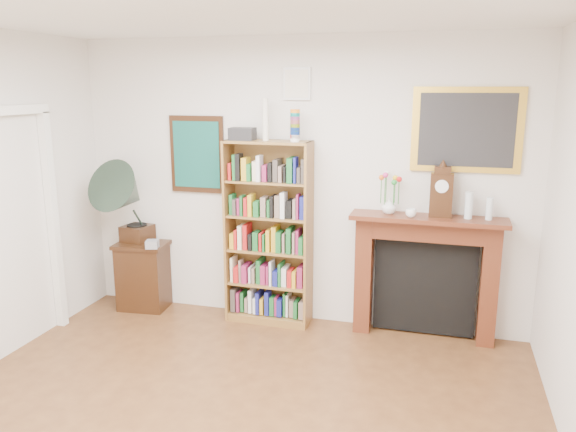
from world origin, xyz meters
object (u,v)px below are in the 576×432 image
at_px(side_cabinet, 143,276).
at_px(bottle_left, 469,205).
at_px(fireplace, 426,266).
at_px(teacup, 411,213).
at_px(bookshelf, 268,223).
at_px(bottle_right, 489,209).
at_px(gramophone, 127,197).
at_px(mantel_clock, 441,193).
at_px(cd_stack, 152,244).
at_px(flower_vase, 389,206).

bearing_deg(side_cabinet, bottle_left, -4.08).
distance_m(fireplace, teacup, 0.56).
xyz_separation_m(bookshelf, bottle_left, (1.86, 0.03, 0.28)).
bearing_deg(bottle_right, gramophone, -177.50).
relative_size(fireplace, mantel_clock, 3.06).
relative_size(fireplace, bottle_right, 7.00).
xyz_separation_m(side_cabinet, fireplace, (2.91, 0.11, 0.34)).
bearing_deg(teacup, cd_stack, -177.38).
height_order(side_cabinet, cd_stack, cd_stack).
height_order(fireplace, gramophone, gramophone).
distance_m(side_cabinet, teacup, 2.88).
bearing_deg(bookshelf, flower_vase, 2.40).
distance_m(mantel_clock, bottle_left, 0.26).
distance_m(fireplace, bottle_left, 0.69).
relative_size(side_cabinet, bottle_left, 3.00).
relative_size(fireplace, flower_vase, 9.74).
height_order(fireplace, bottle_left, bottle_left).
relative_size(cd_stack, bottle_right, 0.60).
bearing_deg(gramophone, bottle_left, 10.08).
distance_m(fireplace, cd_stack, 2.71).
bearing_deg(bottle_right, bookshelf, -179.27).
bearing_deg(gramophone, cd_stack, -1.43).
height_order(bookshelf, mantel_clock, bookshelf).
xyz_separation_m(teacup, bottle_left, (0.49, 0.08, 0.08)).
height_order(bottle_left, bottle_right, bottle_left).
relative_size(bookshelf, fireplace, 1.50).
bearing_deg(fireplace, flower_vase, -173.76).
relative_size(mantel_clock, teacup, 4.74).
bearing_deg(flower_vase, mantel_clock, -0.50).
bearing_deg(bottle_left, side_cabinet, -178.83).
bearing_deg(bottle_left, cd_stack, -176.30).
xyz_separation_m(bookshelf, gramophone, (-1.47, -0.13, 0.21)).
distance_m(bookshelf, gramophone, 1.49).
bearing_deg(flower_vase, teacup, -22.99).
bearing_deg(bottle_right, cd_stack, -176.49).
distance_m(fireplace, bottle_right, 0.78).
height_order(bookshelf, gramophone, bookshelf).
xyz_separation_m(flower_vase, bottle_left, (0.70, -0.01, 0.05)).
bearing_deg(mantel_clock, bookshelf, -178.70).
bearing_deg(teacup, gramophone, -178.53).
xyz_separation_m(bookshelf, bottle_right, (2.03, 0.03, 0.26)).
xyz_separation_m(bottle_left, bottle_right, (0.17, 0.00, -0.02)).
distance_m(gramophone, flower_vase, 2.64).
bearing_deg(fireplace, side_cabinet, -177.43).
bearing_deg(bottle_left, fireplace, 172.88).
relative_size(side_cabinet, bottle_right, 3.60).
height_order(side_cabinet, gramophone, gramophone).
relative_size(flower_vase, teacup, 1.49).
distance_m(flower_vase, teacup, 0.22).
bearing_deg(cd_stack, bottle_right, 3.51).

